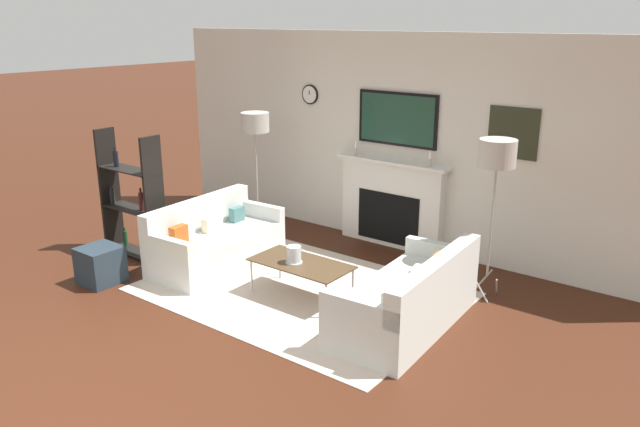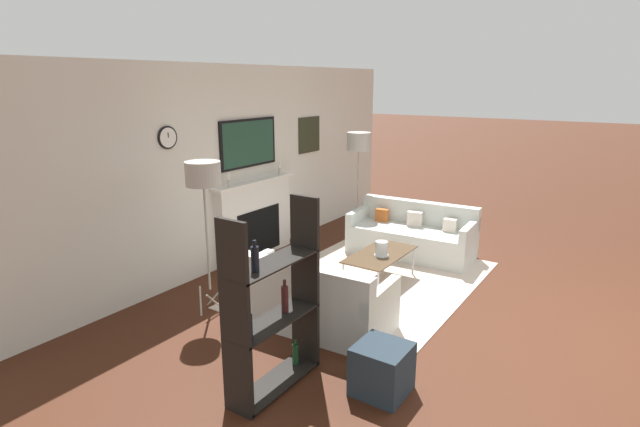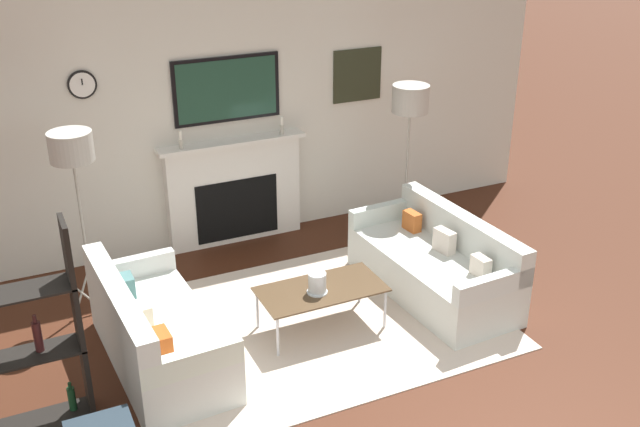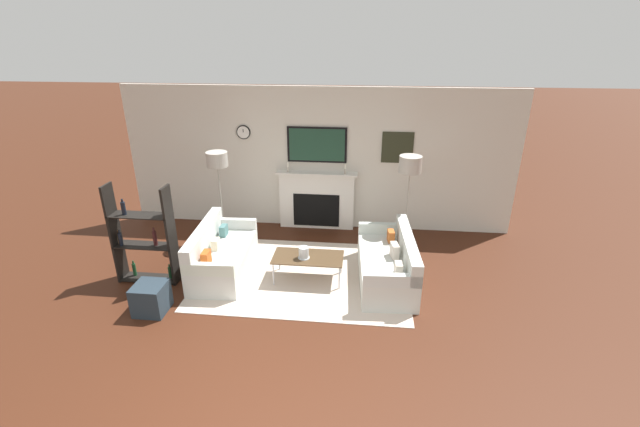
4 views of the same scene
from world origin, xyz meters
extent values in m
cube|color=silver|center=(0.00, 4.88, 1.35)|extent=(7.39, 0.07, 2.70)
cube|color=silver|center=(0.00, 4.76, 0.55)|extent=(1.44, 0.16, 1.09)
cube|color=black|center=(0.00, 4.68, 0.39)|extent=(0.89, 0.01, 0.66)
cube|color=silver|center=(0.00, 4.74, 1.11)|extent=(1.56, 0.22, 0.04)
cylinder|color=#B2AD9E|center=(-0.54, 4.71, 1.18)|extent=(0.04, 0.04, 0.10)
cylinder|color=white|center=(-0.54, 4.71, 1.28)|extent=(0.03, 0.03, 0.09)
cylinder|color=#B2AD9E|center=(0.54, 4.71, 1.18)|extent=(0.04, 0.04, 0.10)
cylinder|color=white|center=(0.54, 4.71, 1.28)|extent=(0.03, 0.03, 0.09)
cube|color=black|center=(0.00, 4.83, 1.65)|extent=(1.12, 0.04, 0.67)
cube|color=#1E4233|center=(0.00, 4.81, 1.65)|extent=(1.04, 0.01, 0.60)
cylinder|color=black|center=(-1.39, 4.83, 1.85)|extent=(0.27, 0.02, 0.27)
cylinder|color=silver|center=(-1.39, 4.81, 1.85)|extent=(0.23, 0.00, 0.23)
cube|color=black|center=(-1.39, 4.81, 1.88)|extent=(0.01, 0.00, 0.06)
cube|color=#282B1B|center=(1.48, 4.83, 1.63)|extent=(0.57, 0.02, 0.57)
cube|color=beige|center=(0.00, 2.89, 0.01)|extent=(3.27, 2.34, 0.01)
cube|color=silver|center=(-1.28, 2.89, 0.20)|extent=(0.85, 1.71, 0.40)
cube|color=silver|center=(-1.58, 2.87, 0.59)|extent=(0.25, 1.68, 0.37)
cube|color=silver|center=(-1.32, 3.67, 0.49)|extent=(0.77, 0.14, 0.18)
cube|color=silver|center=(-1.24, 2.10, 0.49)|extent=(0.77, 0.14, 0.18)
cube|color=#456F6F|center=(-1.42, 3.37, 0.49)|extent=(0.10, 0.18, 0.18)
cube|color=beige|center=(-1.40, 2.88, 0.49)|extent=(0.11, 0.18, 0.17)
cube|color=#B64E1C|center=(-1.37, 2.39, 0.50)|extent=(0.11, 0.21, 0.21)
cube|color=silver|center=(1.28, 2.89, 0.21)|extent=(0.89, 1.81, 0.42)
cube|color=silver|center=(1.60, 2.91, 0.58)|extent=(0.26, 1.77, 0.33)
cube|color=silver|center=(1.33, 2.06, 0.51)|extent=(0.79, 0.14, 0.18)
cube|color=silver|center=(1.24, 3.72, 0.51)|extent=(0.79, 0.14, 0.18)
cube|color=beige|center=(1.43, 2.37, 0.51)|extent=(0.11, 0.19, 0.18)
cube|color=beige|center=(1.40, 2.90, 0.52)|extent=(0.13, 0.23, 0.21)
cube|color=#B95B26|center=(1.37, 3.42, 0.51)|extent=(0.12, 0.20, 0.19)
cube|color=#4C3823|center=(0.09, 2.79, 0.39)|extent=(1.08, 0.55, 0.02)
cylinder|color=#B7B7BC|center=(-0.41, 2.55, 0.19)|extent=(0.02, 0.02, 0.38)
cylinder|color=#B7B7BC|center=(0.59, 2.55, 0.19)|extent=(0.02, 0.02, 0.38)
cylinder|color=#B7B7BC|center=(-0.41, 3.02, 0.19)|extent=(0.02, 0.02, 0.38)
cylinder|color=#B7B7BC|center=(0.59, 3.02, 0.19)|extent=(0.02, 0.02, 0.38)
cylinder|color=silver|center=(0.03, 2.74, 0.49)|extent=(0.15, 0.15, 0.18)
cylinder|color=silver|center=(0.03, 2.74, 0.45)|extent=(0.09, 0.09, 0.10)
cylinder|color=silver|center=(0.03, 2.74, 0.40)|extent=(0.18, 0.18, 0.01)
cylinder|color=#9E998E|center=(-1.54, 4.03, 0.13)|extent=(0.09, 0.23, 0.27)
cylinder|color=#9E998E|center=(-1.73, 4.07, 0.13)|extent=(0.17, 0.19, 0.27)
cylinder|color=#9E998E|center=(-1.67, 3.89, 0.13)|extent=(0.23, 0.07, 0.27)
cylinder|color=#9E998E|center=(-1.65, 4.00, 0.84)|extent=(0.02, 0.02, 1.17)
cylinder|color=#B2ADA3|center=(-1.65, 4.00, 1.55)|extent=(0.37, 0.37, 0.25)
cylinder|color=#9E998E|center=(1.75, 4.03, 0.13)|extent=(0.09, 0.23, 0.27)
cylinder|color=#9E998E|center=(1.57, 4.07, 0.13)|extent=(0.17, 0.19, 0.27)
cylinder|color=#9E998E|center=(1.62, 3.89, 0.13)|extent=(0.23, 0.07, 0.27)
cylinder|color=#9E998E|center=(1.65, 4.00, 0.84)|extent=(0.02, 0.02, 1.17)
cylinder|color=#B2ADA3|center=(1.65, 4.00, 1.57)|extent=(0.37, 0.37, 0.28)
cube|color=black|center=(-1.92, 2.51, 0.78)|extent=(0.04, 0.28, 1.56)
cube|color=black|center=(-2.36, 2.51, 0.03)|extent=(0.93, 0.28, 0.02)
cube|color=black|center=(-2.36, 2.51, 0.60)|extent=(0.93, 0.28, 0.01)
cube|color=black|center=(-2.36, 2.51, 1.10)|extent=(0.93, 0.28, 0.02)
cylinder|color=#3D1919|center=(-2.19, 2.53, 0.72)|extent=(0.06, 0.06, 0.23)
cylinder|color=#3D1919|center=(-2.19, 2.53, 0.86)|extent=(0.03, 0.03, 0.06)
cylinder|color=#194223|center=(-2.04, 2.54, 0.13)|extent=(0.06, 0.06, 0.19)
cylinder|color=#194223|center=(-2.04, 2.54, 0.25)|extent=(0.03, 0.03, 0.05)
camera|label=1|loc=(3.94, -1.93, 2.86)|focal=35.00mm
camera|label=2|loc=(-5.23, 0.15, 2.49)|focal=28.00mm
camera|label=3|loc=(-2.27, -2.22, 3.63)|focal=42.00mm
camera|label=4|loc=(0.89, -2.94, 3.56)|focal=24.00mm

